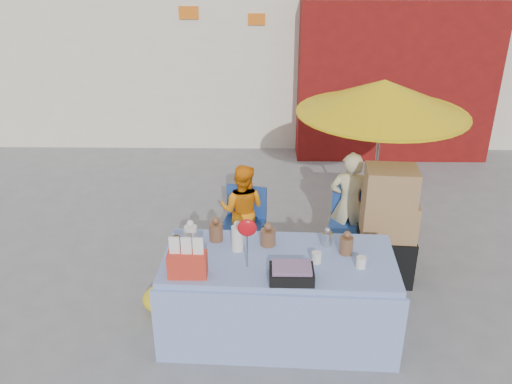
{
  "coord_description": "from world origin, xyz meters",
  "views": [
    {
      "loc": [
        0.03,
        -4.65,
        3.52
      ],
      "look_at": [
        -0.05,
        0.6,
        1.0
      ],
      "focal_mm": 38.0,
      "sensor_mm": 36.0,
      "label": 1
    }
  ],
  "objects_px": {
    "vendor_orange": "(242,210)",
    "umbrella": "(383,97)",
    "chair_left": "(243,239)",
    "vendor_beige": "(349,205)",
    "market_table": "(277,294)",
    "chair_right": "(349,240)",
    "box_stack": "(387,229)"
  },
  "relations": [
    {
      "from": "vendor_orange",
      "to": "umbrella",
      "type": "height_order",
      "value": "umbrella"
    },
    {
      "from": "chair_left",
      "to": "umbrella",
      "type": "distance_m",
      "value": 2.27
    },
    {
      "from": "chair_left",
      "to": "vendor_beige",
      "type": "xyz_separation_m",
      "value": [
        1.25,
        0.13,
        0.4
      ]
    },
    {
      "from": "vendor_orange",
      "to": "market_table",
      "type": "bearing_deg",
      "value": 117.42
    },
    {
      "from": "market_table",
      "to": "vendor_beige",
      "type": "height_order",
      "value": "market_table"
    },
    {
      "from": "chair_right",
      "to": "vendor_beige",
      "type": "xyz_separation_m",
      "value": [
        -0.0,
        0.13,
        0.4
      ]
    },
    {
      "from": "market_table",
      "to": "umbrella",
      "type": "height_order",
      "value": "umbrella"
    },
    {
      "from": "vendor_orange",
      "to": "vendor_beige",
      "type": "bearing_deg",
      "value": -167.46
    },
    {
      "from": "market_table",
      "to": "vendor_orange",
      "type": "distance_m",
      "value": 1.51
    },
    {
      "from": "chair_left",
      "to": "box_stack",
      "type": "height_order",
      "value": "box_stack"
    },
    {
      "from": "vendor_beige",
      "to": "umbrella",
      "type": "bearing_deg",
      "value": -140.9
    },
    {
      "from": "vendor_orange",
      "to": "chair_right",
      "type": "bearing_deg",
      "value": -173.59
    },
    {
      "from": "market_table",
      "to": "box_stack",
      "type": "bearing_deg",
      "value": 40.22
    },
    {
      "from": "umbrella",
      "to": "market_table",
      "type": "bearing_deg",
      "value": -126.0
    },
    {
      "from": "chair_right",
      "to": "vendor_orange",
      "type": "bearing_deg",
      "value": -173.59
    },
    {
      "from": "chair_left",
      "to": "chair_right",
      "type": "xyz_separation_m",
      "value": [
        1.25,
        0.0,
        0.0
      ]
    },
    {
      "from": "market_table",
      "to": "chair_right",
      "type": "relative_size",
      "value": 2.61
    },
    {
      "from": "vendor_orange",
      "to": "box_stack",
      "type": "xyz_separation_m",
      "value": [
        1.59,
        -0.52,
        0.05
      ]
    },
    {
      "from": "chair_right",
      "to": "umbrella",
      "type": "xyz_separation_m",
      "value": [
        0.3,
        0.28,
        1.64
      ]
    },
    {
      "from": "chair_right",
      "to": "umbrella",
      "type": "height_order",
      "value": "umbrella"
    },
    {
      "from": "market_table",
      "to": "vendor_beige",
      "type": "xyz_separation_m",
      "value": [
        0.86,
        1.45,
        0.22
      ]
    },
    {
      "from": "market_table",
      "to": "vendor_orange",
      "type": "xyz_separation_m",
      "value": [
        -0.39,
        1.45,
        0.14
      ]
    },
    {
      "from": "chair_right",
      "to": "vendor_orange",
      "type": "height_order",
      "value": "vendor_orange"
    },
    {
      "from": "vendor_beige",
      "to": "box_stack",
      "type": "relative_size",
      "value": 0.97
    },
    {
      "from": "chair_left",
      "to": "vendor_orange",
      "type": "relative_size",
      "value": 0.75
    },
    {
      "from": "chair_right",
      "to": "box_stack",
      "type": "bearing_deg",
      "value": -36.74
    },
    {
      "from": "market_table",
      "to": "vendor_beige",
      "type": "relative_size",
      "value": 1.71
    },
    {
      "from": "box_stack",
      "to": "chair_left",
      "type": "bearing_deg",
      "value": 166.21
    },
    {
      "from": "vendor_beige",
      "to": "umbrella",
      "type": "xyz_separation_m",
      "value": [
        0.3,
        0.15,
        1.24
      ]
    },
    {
      "from": "chair_right",
      "to": "vendor_orange",
      "type": "xyz_separation_m",
      "value": [
        -1.25,
        0.13,
        0.31
      ]
    },
    {
      "from": "market_table",
      "to": "umbrella",
      "type": "relative_size",
      "value": 1.06
    },
    {
      "from": "chair_left",
      "to": "umbrella",
      "type": "height_order",
      "value": "umbrella"
    }
  ]
}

